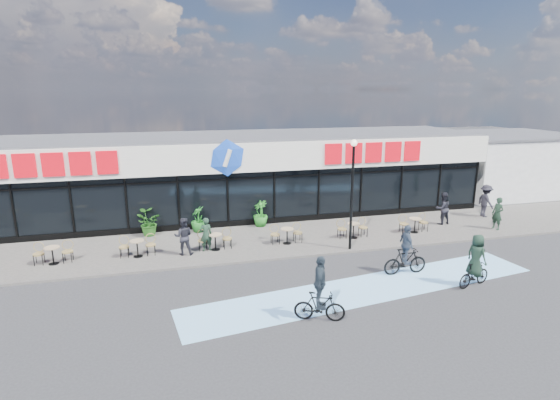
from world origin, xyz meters
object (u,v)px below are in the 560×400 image
object	(u,v)px
pedestrian_c	(443,208)
cyclist_b	(406,255)
pedestrian_a	(498,214)
cyclist_a	(475,265)
pedestrian_b	(486,201)
patron_right	(184,236)
potted_plant_mid	(198,219)
potted_plant_left	(147,223)
lamp_post	(352,185)
patron_left	(206,234)
potted_plant_right	(260,213)

from	to	relation	value
pedestrian_c	cyclist_b	xyz separation A→B (m)	(-5.19, -5.22, -0.18)
pedestrian_a	cyclist_b	size ratio (longest dim) A/B	0.83
cyclist_a	pedestrian_b	bearing A→B (deg)	49.20
pedestrian_a	pedestrian_c	world-z (taller)	pedestrian_c
pedestrian_c	patron_right	bearing A→B (deg)	1.41
potted_plant_mid	pedestrian_b	size ratio (longest dim) A/B	0.71
potted_plant_left	potted_plant_mid	xyz separation A→B (m)	(2.47, 0.02, 0.01)
pedestrian_c	cyclist_b	bearing A→B (deg)	41.81
lamp_post	pedestrian_a	xyz separation A→B (m)	(8.49, 0.81, -2.11)
lamp_post	cyclist_a	xyz separation A→B (m)	(2.99, -4.58, -2.21)
lamp_post	potted_plant_left	distance (m)	10.15
potted_plant_left	pedestrian_c	xyz separation A→B (m)	(15.23, -1.90, 0.23)
patron_left	cyclist_a	xyz separation A→B (m)	(9.32, -5.96, -0.02)
potted_plant_mid	pedestrian_a	size ratio (longest dim) A/B	0.78
potted_plant_left	pedestrian_b	bearing A→B (deg)	-3.85
potted_plant_mid	patron_left	bearing A→B (deg)	-87.06
potted_plant_left	potted_plant_right	distance (m)	5.73
patron_left	patron_right	distance (m)	1.01
potted_plant_mid	potted_plant_right	xyz separation A→B (m)	(3.25, 0.15, 0.03)
cyclist_a	pedestrian_a	bearing A→B (deg)	44.44
potted_plant_right	pedestrian_b	size ratio (longest dim) A/B	0.74
potted_plant_left	patron_left	xyz separation A→B (m)	(2.62, -2.82, 0.12)
pedestrian_a	cyclist_b	distance (m)	8.29
potted_plant_left	cyclist_b	size ratio (longest dim) A/B	0.64
pedestrian_a	pedestrian_b	size ratio (longest dim) A/B	0.91
potted_plant_mid	pedestrian_b	distance (m)	16.03
lamp_post	cyclist_b	world-z (taller)	lamp_post
potted_plant_right	pedestrian_c	bearing A→B (deg)	-12.31
potted_plant_left	pedestrian_c	distance (m)	15.35
potted_plant_left	pedestrian_a	xyz separation A→B (m)	(17.44, -3.38, 0.19)
potted_plant_left	potted_plant_mid	distance (m)	2.47
lamp_post	pedestrian_c	world-z (taller)	lamp_post
potted_plant_left	cyclist_a	xyz separation A→B (m)	(11.94, -8.78, 0.10)
pedestrian_b	pedestrian_c	xyz separation A→B (m)	(-3.21, -0.66, -0.05)
pedestrian_a	pedestrian_b	xyz separation A→B (m)	(1.00, 2.14, 0.08)
pedestrian_b	cyclist_b	bearing A→B (deg)	128.58
cyclist_a	patron_right	bearing A→B (deg)	150.91
pedestrian_a	pedestrian_b	bearing A→B (deg)	144.42
patron_left	pedestrian_b	world-z (taller)	pedestrian_b
lamp_post	pedestrian_c	xyz separation A→B (m)	(6.28, 2.29, -2.08)
potted_plant_mid	cyclist_a	size ratio (longest dim) A/B	0.64
potted_plant_left	cyclist_b	world-z (taller)	cyclist_b
potted_plant_left	potted_plant_mid	bearing A→B (deg)	0.54
lamp_post	potted_plant_left	xyz separation A→B (m)	(-8.95, 4.19, -2.31)
potted_plant_left	cyclist_a	distance (m)	14.82
potted_plant_right	pedestrian_b	world-z (taller)	pedestrian_b
lamp_post	potted_plant_left	size ratio (longest dim) A/B	3.83
potted_plant_right	patron_right	world-z (taller)	patron_right
potted_plant_left	patron_left	distance (m)	3.85
patron_right	pedestrian_c	size ratio (longest dim) A/B	0.95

